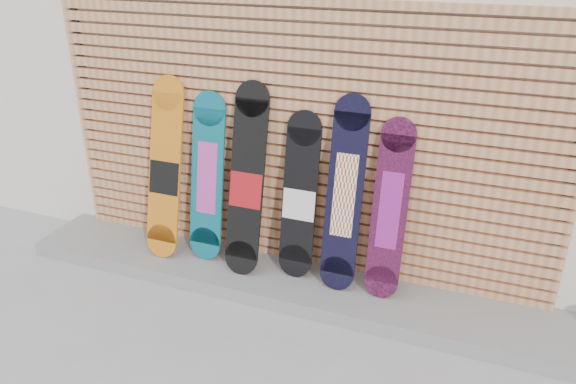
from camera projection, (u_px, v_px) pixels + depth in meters
name	position (u px, v px, depth m)	size (l,w,h in m)	color
ground	(266.00, 340.00, 4.11)	(80.00, 80.00, 0.00)	#949396
building	(431.00, 25.00, 6.16)	(12.00, 5.00, 3.60)	beige
concrete_step	(281.00, 280.00, 4.71)	(4.60, 0.70, 0.12)	gray
slat_wall	(294.00, 140.00, 4.47)	(4.26, 0.08, 2.29)	#B8754C
snowboard_0	(165.00, 170.00, 4.78)	(0.30, 0.40, 1.54)	orange
snowboard_1	(207.00, 178.00, 4.72)	(0.29, 0.30, 1.44)	#0B586C
snowboard_2	(247.00, 182.00, 4.52)	(0.29, 0.40, 1.56)	black
snowboard_3	(300.00, 198.00, 4.47)	(0.28, 0.27, 1.36)	black
snowboard_4	(345.00, 195.00, 4.29)	(0.28, 0.33, 1.53)	black
snowboard_5	(390.00, 210.00, 4.21)	(0.26, 0.31, 1.39)	black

